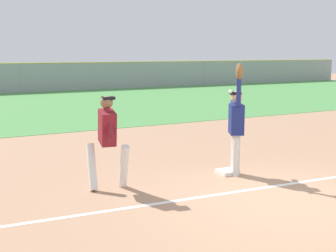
{
  "coord_description": "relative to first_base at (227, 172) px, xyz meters",
  "views": [
    {
      "loc": [
        -5.22,
        -5.67,
        2.5
      ],
      "look_at": [
        -1.04,
        2.17,
        1.05
      ],
      "focal_mm": 48.96,
      "sensor_mm": 36.0,
      "label": 1
    }
  ],
  "objects": [
    {
      "name": "outfield_grass",
      "position": [
        -0.18,
        13.9,
        -0.04
      ],
      "size": [
        53.05,
        15.18,
        0.01
      ],
      "primitive_type": "cube",
      "color": "#4C8C47",
      "rests_on": "ground_plane"
    },
    {
      "name": "runner",
      "position": [
        -2.55,
        0.15,
        0.96
      ],
      "size": [
        0.75,
        0.84,
        1.72
      ],
      "rotation": [
        0.0,
        0.0,
        -0.17
      ],
      "color": "white",
      "rests_on": "ground_plane"
    },
    {
      "name": "parked_car_black",
      "position": [
        9.19,
        25.17,
        0.63
      ],
      "size": [
        4.52,
        2.35,
        1.25
      ],
      "rotation": [
        0.0,
        0.0,
        -0.07
      ],
      "color": "black",
      "rests_on": "ground_plane"
    },
    {
      "name": "chalk_foul_line",
      "position": [
        -4.0,
        -0.9,
        -0.04
      ],
      "size": [
        11.98,
        0.82,
        0.01
      ],
      "primitive_type": "cube",
      "rotation": [
        0.0,
        0.0,
        -0.06
      ],
      "color": "white",
      "rests_on": "ground_plane"
    },
    {
      "name": "fielder",
      "position": [
        0.09,
        -0.14,
        1.08
      ],
      "size": [
        0.51,
        0.84,
        2.28
      ],
      "rotation": [
        0.0,
        0.0,
        2.66
      ],
      "color": "silver",
      "rests_on": "ground_plane"
    },
    {
      "name": "outfield_fence",
      "position": [
        -0.18,
        21.49,
        0.87
      ],
      "size": [
        53.13,
        0.08,
        1.82
      ],
      "color": "#93999E",
      "rests_on": "ground_plane"
    },
    {
      "name": "baseball",
      "position": [
        -0.11,
        -0.2,
        1.69
      ],
      "size": [
        0.07,
        0.07,
        0.07
      ],
      "primitive_type": "sphere",
      "color": "white"
    },
    {
      "name": "first_base",
      "position": [
        0.0,
        0.0,
        0.0
      ],
      "size": [
        0.39,
        0.39,
        0.08
      ],
      "primitive_type": "cube",
      "rotation": [
        0.0,
        0.0,
        -0.02
      ],
      "color": "white",
      "rests_on": "ground_plane"
    },
    {
      "name": "parked_car_green",
      "position": [
        2.18,
        25.35,
        0.63
      ],
      "size": [
        4.49,
        2.29,
        1.25
      ],
      "rotation": [
        0.0,
        0.0,
        -0.05
      ],
      "color": "#1E6B33",
      "rests_on": "ground_plane"
    },
    {
      "name": "ground_plane",
      "position": [
        -0.18,
        -1.86,
        -0.04
      ],
      "size": [
        73.42,
        73.42,
        0.0
      ],
      "primitive_type": "plane",
      "color": "tan"
    }
  ]
}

